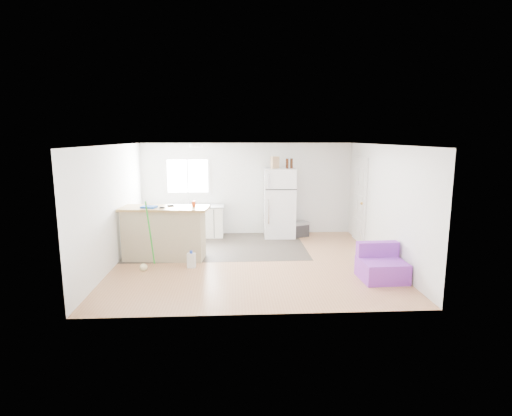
{
  "coord_description": "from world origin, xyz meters",
  "views": [
    {
      "loc": [
        -0.34,
        -7.95,
        2.56
      ],
      "look_at": [
        0.13,
        0.7,
        1.01
      ],
      "focal_mm": 28.0,
      "sensor_mm": 36.0,
      "label": 1
    }
  ],
  "objects_px": {
    "peninsula": "(164,233)",
    "refrigerator": "(279,203)",
    "purple_seat": "(381,267)",
    "blue_tray": "(149,207)",
    "kitchen_cabinets": "(189,221)",
    "cleaner_jug": "(191,260)",
    "bottle_right": "(291,163)",
    "red_cup": "(194,204)",
    "cooler": "(298,229)",
    "cardboard_box": "(275,162)",
    "bottle_left": "(287,164)",
    "mop": "(145,259)"
  },
  "relations": [
    {
      "from": "peninsula",
      "to": "refrigerator",
      "type": "xyz_separation_m",
      "value": [
        2.64,
        1.8,
        0.32
      ]
    },
    {
      "from": "purple_seat",
      "to": "blue_tray",
      "type": "bearing_deg",
      "value": 160.21
    },
    {
      "from": "kitchen_cabinets",
      "to": "cleaner_jug",
      "type": "distance_m",
      "value": 2.56
    },
    {
      "from": "refrigerator",
      "to": "purple_seat",
      "type": "bearing_deg",
      "value": -63.21
    },
    {
      "from": "peninsula",
      "to": "blue_tray",
      "type": "height_order",
      "value": "blue_tray"
    },
    {
      "from": "peninsula",
      "to": "bottle_right",
      "type": "xyz_separation_m",
      "value": [
        2.93,
        1.8,
        1.33
      ]
    },
    {
      "from": "purple_seat",
      "to": "cleaner_jug",
      "type": "bearing_deg",
      "value": 164.42
    },
    {
      "from": "cleaner_jug",
      "to": "refrigerator",
      "type": "bearing_deg",
      "value": 57.44
    },
    {
      "from": "kitchen_cabinets",
      "to": "refrigerator",
      "type": "xyz_separation_m",
      "value": [
        2.34,
        -0.1,
        0.47
      ]
    },
    {
      "from": "bottle_right",
      "to": "red_cup",
      "type": "bearing_deg",
      "value": -142.42
    },
    {
      "from": "refrigerator",
      "to": "cooler",
      "type": "bearing_deg",
      "value": -3.16
    },
    {
      "from": "cardboard_box",
      "to": "cooler",
      "type": "bearing_deg",
      "value": -1.75
    },
    {
      "from": "bottle_right",
      "to": "blue_tray",
      "type": "bearing_deg",
      "value": -149.79
    },
    {
      "from": "bottle_left",
      "to": "bottle_right",
      "type": "xyz_separation_m",
      "value": [
        0.12,
        0.06,
        0.0
      ]
    },
    {
      "from": "peninsula",
      "to": "blue_tray",
      "type": "xyz_separation_m",
      "value": [
        -0.28,
        -0.07,
        0.57
      ]
    },
    {
      "from": "cardboard_box",
      "to": "peninsula",
      "type": "bearing_deg",
      "value": -144.78
    },
    {
      "from": "purple_seat",
      "to": "mop",
      "type": "relative_size",
      "value": 0.58
    },
    {
      "from": "cooler",
      "to": "bottle_right",
      "type": "distance_m",
      "value": 1.71
    },
    {
      "from": "red_cup",
      "to": "peninsula",
      "type": "bearing_deg",
      "value": -177.74
    },
    {
      "from": "refrigerator",
      "to": "bottle_right",
      "type": "xyz_separation_m",
      "value": [
        0.29,
        0.0,
        1.01
      ]
    },
    {
      "from": "purple_seat",
      "to": "blue_tray",
      "type": "xyz_separation_m",
      "value": [
        -4.41,
        1.39,
        0.9
      ]
    },
    {
      "from": "cleaner_jug",
      "to": "purple_seat",
      "type": "bearing_deg",
      "value": -6.04
    },
    {
      "from": "cardboard_box",
      "to": "bottle_left",
      "type": "distance_m",
      "value": 0.31
    },
    {
      "from": "peninsula",
      "to": "red_cup",
      "type": "distance_m",
      "value": 0.87
    },
    {
      "from": "peninsula",
      "to": "bottle_left",
      "type": "bearing_deg",
      "value": 37.56
    },
    {
      "from": "purple_seat",
      "to": "mop",
      "type": "height_order",
      "value": "mop"
    },
    {
      "from": "cleaner_jug",
      "to": "bottle_right",
      "type": "distance_m",
      "value": 3.78
    },
    {
      "from": "refrigerator",
      "to": "peninsula",
      "type": "bearing_deg",
      "value": -143.64
    },
    {
      "from": "peninsula",
      "to": "blue_tray",
      "type": "distance_m",
      "value": 0.64
    },
    {
      "from": "mop",
      "to": "blue_tray",
      "type": "bearing_deg",
      "value": 100.18
    },
    {
      "from": "purple_seat",
      "to": "bottle_right",
      "type": "xyz_separation_m",
      "value": [
        -1.2,
        3.25,
        1.66
      ]
    },
    {
      "from": "mop",
      "to": "cardboard_box",
      "type": "height_order",
      "value": "cardboard_box"
    },
    {
      "from": "cooler",
      "to": "cleaner_jug",
      "type": "bearing_deg",
      "value": -159.95
    },
    {
      "from": "kitchen_cabinets",
      "to": "refrigerator",
      "type": "height_order",
      "value": "refrigerator"
    },
    {
      "from": "cardboard_box",
      "to": "kitchen_cabinets",
      "type": "bearing_deg",
      "value": 176.73
    },
    {
      "from": "cardboard_box",
      "to": "bottle_right",
      "type": "bearing_deg",
      "value": 3.65
    },
    {
      "from": "kitchen_cabinets",
      "to": "cardboard_box",
      "type": "relative_size",
      "value": 6.06
    },
    {
      "from": "peninsula",
      "to": "bottle_left",
      "type": "height_order",
      "value": "bottle_left"
    },
    {
      "from": "kitchen_cabinets",
      "to": "blue_tray",
      "type": "height_order",
      "value": "blue_tray"
    },
    {
      "from": "kitchen_cabinets",
      "to": "refrigerator",
      "type": "distance_m",
      "value": 2.39
    },
    {
      "from": "refrigerator",
      "to": "cardboard_box",
      "type": "distance_m",
      "value": 1.04
    },
    {
      "from": "cardboard_box",
      "to": "blue_tray",
      "type": "bearing_deg",
      "value": -146.56
    },
    {
      "from": "blue_tray",
      "to": "red_cup",
      "type": "bearing_deg",
      "value": 6.0
    },
    {
      "from": "bottle_left",
      "to": "kitchen_cabinets",
      "type": "bearing_deg",
      "value": 176.46
    },
    {
      "from": "red_cup",
      "to": "cleaner_jug",
      "type": "bearing_deg",
      "value": -90.59
    },
    {
      "from": "blue_tray",
      "to": "bottle_right",
      "type": "xyz_separation_m",
      "value": [
        3.21,
        1.87,
        0.76
      ]
    },
    {
      "from": "blue_tray",
      "to": "peninsula",
      "type": "bearing_deg",
      "value": 14.15
    },
    {
      "from": "cleaner_jug",
      "to": "red_cup",
      "type": "distance_m",
      "value": 1.21
    },
    {
      "from": "cooler",
      "to": "red_cup",
      "type": "xyz_separation_m",
      "value": [
        -2.5,
        -1.73,
        0.98
      ]
    },
    {
      "from": "refrigerator",
      "to": "mop",
      "type": "distance_m",
      "value": 3.9
    }
  ]
}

